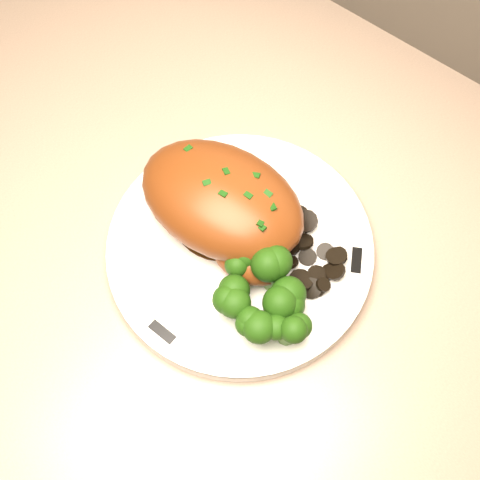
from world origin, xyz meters
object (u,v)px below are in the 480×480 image
Objects in this scene: counter at (256,370)px; broccoli_florets at (263,298)px; plate at (240,248)px; chicken_breast at (225,206)px.

counter is 0.53m from broccoli_florets.
broccoli_florets is (0.04, -0.05, 0.52)m from counter.
plate is at bearing 147.33° from broccoli_florets.
plate is at bearing -132.29° from counter.
chicken_breast is at bearing 158.76° from plate.
counter is at bearing 5.96° from chicken_breast.
counter is 0.53m from chicken_breast.
chicken_breast is (-0.03, 0.01, 0.04)m from plate.
counter is at bearing 47.71° from plate.
chicken_breast reaches higher than broccoli_florets.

